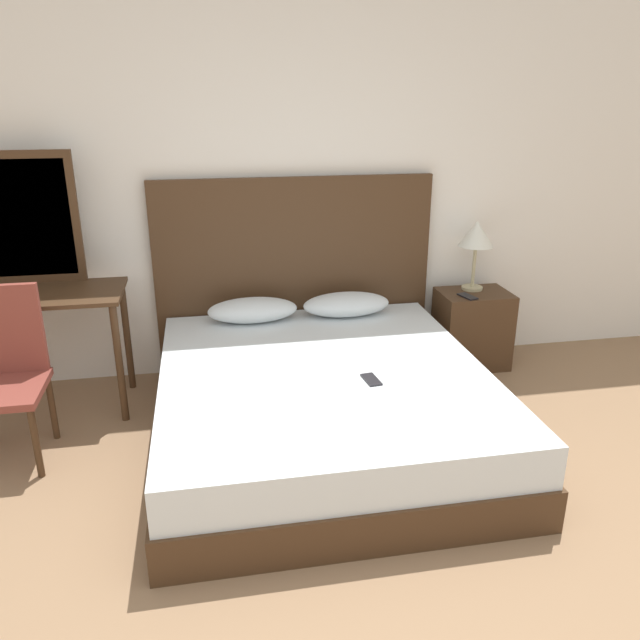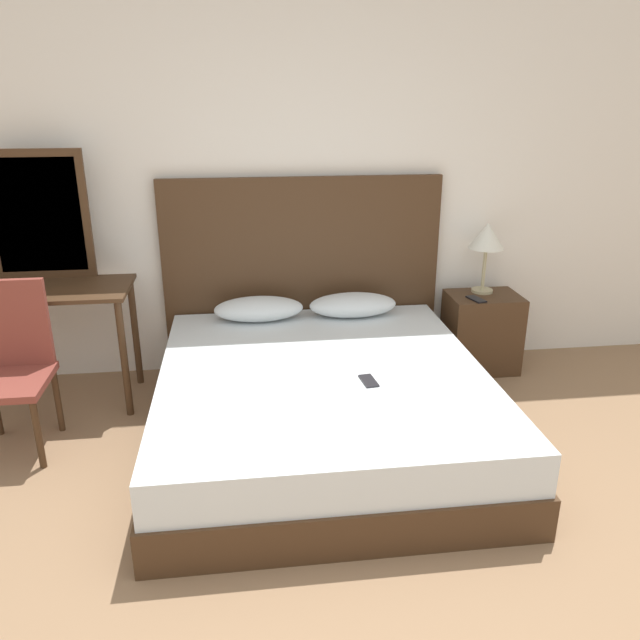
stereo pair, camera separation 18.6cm
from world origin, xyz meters
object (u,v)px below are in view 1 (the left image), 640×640
object	(u,v)px
nightstand	(472,329)
chair	(5,367)
phone_on_nightstand	(467,296)
phone_on_bed	(371,380)
vanity_desk	(30,313)
table_lamp	(476,236)
bed	(323,404)

from	to	relation	value
nightstand	chair	xyz separation A→B (m)	(-2.94, -0.64, 0.23)
nightstand	phone_on_nightstand	world-z (taller)	phone_on_nightstand
phone_on_bed	vanity_desk	world-z (taller)	vanity_desk
table_lamp	phone_on_nightstand	size ratio (longest dim) A/B	3.02
nightstand	table_lamp	size ratio (longest dim) A/B	1.12
nightstand	vanity_desk	distance (m)	2.93
vanity_desk	chair	distance (m)	0.50
nightstand	phone_on_nightstand	bearing A→B (deg)	-136.73
phone_on_nightstand	chair	world-z (taller)	chair
bed	phone_on_bed	bearing A→B (deg)	-41.50
phone_on_bed	vanity_desk	bearing A→B (deg)	155.42
bed	table_lamp	size ratio (longest dim) A/B	4.13
phone_on_nightstand	vanity_desk	world-z (taller)	vanity_desk
chair	table_lamp	bearing A→B (deg)	13.54
bed	table_lamp	bearing A→B (deg)	35.44
nightstand	vanity_desk	size ratio (longest dim) A/B	0.50
table_lamp	phone_on_nightstand	world-z (taller)	table_lamp
table_lamp	chair	distance (m)	3.06
table_lamp	vanity_desk	size ratio (longest dim) A/B	0.45
bed	phone_on_nightstand	world-z (taller)	phone_on_nightstand
phone_on_bed	table_lamp	distance (m)	1.58
nightstand	phone_on_nightstand	xyz separation A→B (m)	(-0.10, -0.09, 0.28)
nightstand	phone_on_nightstand	size ratio (longest dim) A/B	3.39
phone_on_nightstand	chair	distance (m)	2.89
nightstand	chair	size ratio (longest dim) A/B	0.59
vanity_desk	bed	bearing A→B (deg)	-21.81
vanity_desk	chair	bearing A→B (deg)	-94.28
phone_on_bed	table_lamp	xyz separation A→B (m)	(1.03, 1.09, 0.49)
phone_on_bed	bed	bearing A→B (deg)	138.50
phone_on_nightstand	phone_on_bed	bearing A→B (deg)	-135.16
vanity_desk	table_lamp	bearing A→B (deg)	4.57
phone_on_nightstand	vanity_desk	bearing A→B (deg)	-178.61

